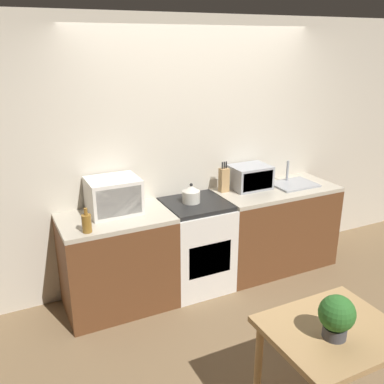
% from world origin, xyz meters
% --- Properties ---
extents(ground_plane, '(16.00, 16.00, 0.00)m').
position_xyz_m(ground_plane, '(0.00, 0.00, 0.00)').
color(ground_plane, brown).
extents(wall_back, '(10.00, 0.06, 2.60)m').
position_xyz_m(wall_back, '(0.00, 0.96, 1.30)').
color(wall_back, beige).
rests_on(wall_back, ground_plane).
extents(counter_left_run, '(0.98, 0.62, 0.90)m').
position_xyz_m(counter_left_run, '(-0.95, 0.62, 0.45)').
color(counter_left_run, brown).
rests_on(counter_left_run, ground_plane).
extents(counter_right_run, '(1.30, 0.62, 0.90)m').
position_xyz_m(counter_right_run, '(0.80, 0.62, 0.45)').
color(counter_right_run, brown).
rests_on(counter_right_run, ground_plane).
extents(stove_range, '(0.61, 0.62, 0.90)m').
position_xyz_m(stove_range, '(-0.16, 0.61, 0.45)').
color(stove_range, silver).
rests_on(stove_range, ground_plane).
extents(kettle, '(0.17, 0.17, 0.19)m').
position_xyz_m(kettle, '(-0.19, 0.64, 0.98)').
color(kettle, beige).
rests_on(kettle, stove_range).
extents(microwave, '(0.45, 0.38, 0.32)m').
position_xyz_m(microwave, '(-0.93, 0.72, 1.06)').
color(microwave, silver).
rests_on(microwave, counter_left_run).
extents(bottle, '(0.08, 0.08, 0.21)m').
position_xyz_m(bottle, '(-1.24, 0.40, 0.98)').
color(bottle, olive).
rests_on(bottle, counter_left_run).
extents(knife_block, '(0.09, 0.08, 0.32)m').
position_xyz_m(knife_block, '(0.24, 0.77, 1.03)').
color(knife_block, tan).
rests_on(knife_block, counter_right_run).
extents(toaster_oven, '(0.40, 0.31, 0.24)m').
position_xyz_m(toaster_oven, '(0.54, 0.75, 1.02)').
color(toaster_oven, '#999BA0').
rests_on(toaster_oven, counter_right_run).
extents(sink_basin, '(0.46, 0.35, 0.24)m').
position_xyz_m(sink_basin, '(1.02, 0.62, 0.92)').
color(sink_basin, '#999BA0').
rests_on(sink_basin, counter_right_run).
extents(dining_table, '(0.79, 0.67, 0.73)m').
position_xyz_m(dining_table, '(-0.16, -1.26, 0.62)').
color(dining_table, tan).
rests_on(dining_table, ground_plane).
extents(potted_plant, '(0.21, 0.21, 0.27)m').
position_xyz_m(potted_plant, '(-0.22, -1.31, 0.88)').
color(potted_plant, '#424247').
rests_on(potted_plant, dining_table).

